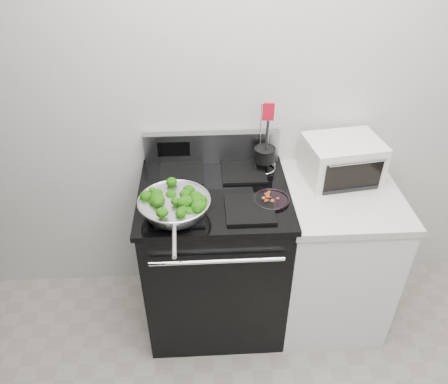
{
  "coord_description": "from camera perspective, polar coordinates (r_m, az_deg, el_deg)",
  "views": [
    {
      "loc": [
        -0.35,
        -0.44,
        2.27
      ],
      "look_at": [
        -0.25,
        1.36,
        0.98
      ],
      "focal_mm": 35.0,
      "sensor_mm": 36.0,
      "label": 1
    }
  ],
  "objects": [
    {
      "name": "skillet",
      "position": [
        2.1,
        -6.48,
        -1.77
      ],
      "size": [
        0.35,
        0.56,
        0.07
      ],
      "rotation": [
        0.0,
        0.0,
        0.04
      ],
      "color": "silver",
      "rests_on": "gas_range"
    },
    {
      "name": "bacon_plate",
      "position": [
        2.21,
        6.23,
        -0.8
      ],
      "size": [
        0.18,
        0.18,
        0.04
      ],
      "rotation": [
        0.0,
        0.0,
        0.21
      ],
      "color": "black",
      "rests_on": "gas_range"
    },
    {
      "name": "toaster_oven",
      "position": [
        2.46,
        15.14,
        4.12
      ],
      "size": [
        0.43,
        0.35,
        0.23
      ],
      "rotation": [
        0.0,
        0.0,
        0.14
      ],
      "color": "silver",
      "rests_on": "counter"
    },
    {
      "name": "broccoli_pile",
      "position": [
        2.09,
        -6.52,
        -1.31
      ],
      "size": [
        0.28,
        0.28,
        0.1
      ],
      "primitive_type": null,
      "color": "#0C3104",
      "rests_on": "skillet"
    },
    {
      "name": "gas_range",
      "position": [
        2.57,
        -1.19,
        -8.26
      ],
      "size": [
        0.79,
        0.69,
        1.13
      ],
      "color": "black",
      "rests_on": "floor"
    },
    {
      "name": "utensil_holder",
      "position": [
        2.42,
        5.29,
        4.42
      ],
      "size": [
        0.13,
        0.13,
        0.41
      ],
      "rotation": [
        0.0,
        0.0,
        -0.09
      ],
      "color": "silver",
      "rests_on": "gas_range"
    },
    {
      "name": "back_wall",
      "position": [
        2.4,
        5.59,
        12.9
      ],
      "size": [
        4.0,
        0.02,
        2.7
      ],
      "primitive_type": "cube",
      "color": "beige",
      "rests_on": "ground"
    },
    {
      "name": "counter",
      "position": [
        2.69,
        13.7,
        -7.94
      ],
      "size": [
        0.62,
        0.68,
        0.92
      ],
      "color": "white",
      "rests_on": "floor"
    }
  ]
}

